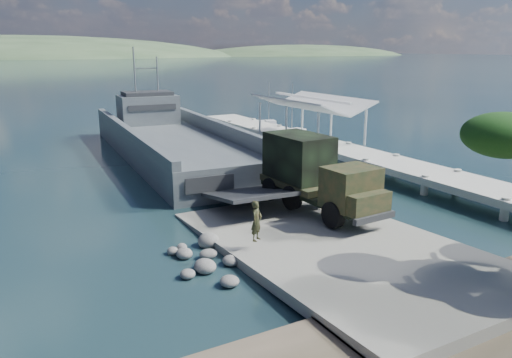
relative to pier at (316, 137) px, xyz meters
name	(u,v)px	position (x,y,z in m)	size (l,w,h in m)	color
ground	(324,245)	(-13.00, -18.77, -1.60)	(1400.00, 1400.00, 0.00)	#18363B
boat_ramp	(336,247)	(-13.00, -19.77, -1.35)	(10.00, 18.00, 0.50)	gray
shoreline_rocks	(207,267)	(-19.20, -18.27, -1.60)	(3.20, 5.60, 0.90)	#555553
distant_headlands	(42,58)	(37.00, 541.23, -1.60)	(1000.00, 240.00, 48.00)	#324B2F
pier	(316,137)	(0.00, 0.00, 0.00)	(6.40, 44.00, 6.10)	#B7B8AD
landing_craft	(176,147)	(-12.07, 5.10, -0.73)	(11.14, 36.22, 10.62)	#4A5157
military_truck	(315,174)	(-10.76, -14.73, 0.98)	(3.35, 9.13, 4.17)	black
soldier	(257,229)	(-16.71, -18.45, -0.13)	(0.71, 0.47, 1.94)	black
sailboat_near	(293,134)	(3.02, 8.72, -1.27)	(2.37, 5.21, 6.12)	silver
sailboat_far	(269,125)	(4.32, 16.14, -1.29)	(2.72, 4.94, 5.78)	silver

